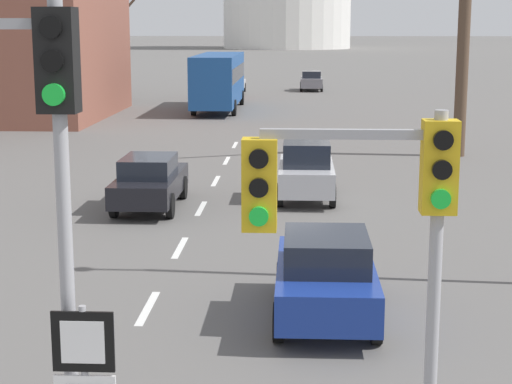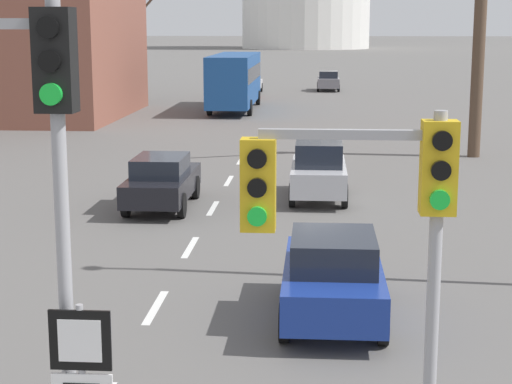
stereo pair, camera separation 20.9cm
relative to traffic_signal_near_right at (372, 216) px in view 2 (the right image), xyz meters
The scene contains 16 objects.
lane_stripe_2 8.41m from the traffic_signal_near_right, 118.02° to the left, with size 0.16×2.00×0.01m, color silver.
lane_stripe_3 12.33m from the traffic_signal_near_right, 107.75° to the left, with size 0.16×2.00×0.01m, color silver.
lane_stripe_4 16.55m from the traffic_signal_near_right, 102.89° to the left, with size 0.16×2.00×0.01m, color silver.
lane_stripe_5 20.89m from the traffic_signal_near_right, 100.10° to the left, with size 0.16×2.00×0.01m, color silver.
lane_stripe_6 25.28m from the traffic_signal_near_right, 98.30° to the left, with size 0.16×2.00×0.01m, color silver.
lane_stripe_7 29.71m from the traffic_signal_near_right, 97.04° to the left, with size 0.16×2.00×0.01m, color silver.
traffic_signal_near_right is the anchor object (origin of this frame).
sedan_near_left 16.80m from the traffic_signal_near_right, 107.95° to the left, with size 1.77×4.42×1.56m.
sedan_near_right 61.65m from the traffic_signal_near_right, 89.78° to the left, with size 1.82×4.14×1.60m.
sedan_mid_centre 6.86m from the traffic_signal_near_right, 92.29° to the left, with size 1.84×3.99×1.63m.
sedan_far_left 54.54m from the traffic_signal_near_right, 96.77° to the left, with size 1.80×3.97×1.65m.
sedan_far_right 59.21m from the traffic_signal_near_right, 95.86° to the left, with size 1.97×4.14×1.64m.
sedan_distant_centre 17.51m from the traffic_signal_near_right, 91.72° to the left, with size 1.73×4.02×1.82m.
city_bus 45.39m from the traffic_signal_near_right, 97.35° to the left, with size 2.66×10.80×3.48m.
bare_tree_left_near 53.81m from the traffic_signal_near_right, 105.14° to the left, with size 4.05×2.48×8.34m.
bare_tree_right_near 27.18m from the traffic_signal_near_right, 77.67° to the left, with size 4.84×4.73×10.54m.
Camera 2 is at (3.05, -2.92, 5.32)m, focal length 60.00 mm.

